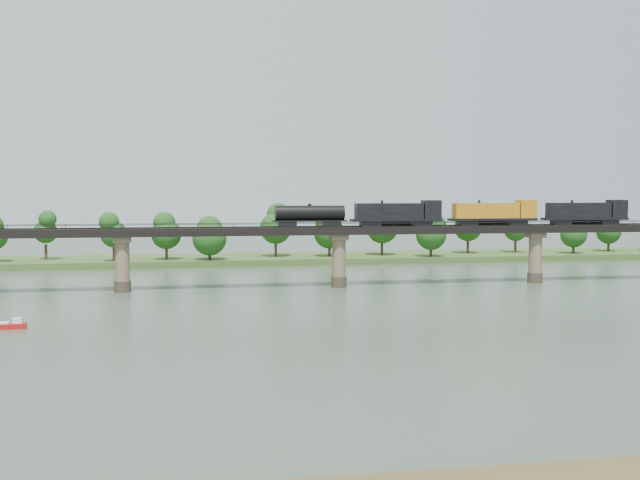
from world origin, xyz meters
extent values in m
plane|color=#374637|center=(0.00, 0.00, 0.00)|extent=(400.00, 400.00, 0.00)
cube|color=#345020|center=(0.00, 85.00, 0.80)|extent=(300.00, 24.00, 1.60)
cylinder|color=#473A2D|center=(-40.00, 30.00, 1.00)|extent=(3.00, 3.00, 2.00)
cylinder|color=#8B755B|center=(-40.00, 30.00, 5.50)|extent=(2.60, 2.60, 9.00)
cube|color=#8B755B|center=(-40.00, 30.00, 9.50)|extent=(3.20, 3.20, 1.00)
cylinder|color=#473A2D|center=(0.00, 30.00, 1.00)|extent=(3.00, 3.00, 2.00)
cylinder|color=#8B755B|center=(0.00, 30.00, 5.50)|extent=(2.60, 2.60, 9.00)
cube|color=#8B755B|center=(0.00, 30.00, 9.50)|extent=(3.20, 3.20, 1.00)
cylinder|color=#473A2D|center=(40.00, 30.00, 1.00)|extent=(3.00, 3.00, 2.00)
cylinder|color=#8B755B|center=(40.00, 30.00, 5.50)|extent=(2.60, 2.60, 9.00)
cube|color=#8B755B|center=(40.00, 30.00, 9.50)|extent=(3.20, 3.20, 1.00)
cube|color=black|center=(0.00, 30.00, 10.75)|extent=(220.00, 5.00, 1.50)
cube|color=black|center=(0.00, 29.25, 11.58)|extent=(220.00, 0.12, 0.16)
cube|color=black|center=(0.00, 30.75, 11.58)|extent=(220.00, 0.12, 0.16)
cube|color=black|center=(0.00, 27.60, 12.20)|extent=(220.00, 0.10, 0.10)
cube|color=black|center=(0.00, 32.40, 12.20)|extent=(220.00, 0.10, 0.10)
cube|color=black|center=(0.00, 27.60, 11.85)|extent=(0.08, 0.08, 0.70)
cube|color=black|center=(0.00, 32.40, 11.85)|extent=(0.08, 0.08, 0.70)
cylinder|color=#382619|center=(-60.94, 84.18, 3.46)|extent=(0.70, 0.70, 3.71)
sphere|color=#144112|center=(-60.94, 84.18, 8.41)|extent=(5.67, 5.67, 5.67)
sphere|color=#144112|center=(-60.94, 84.18, 11.50)|extent=(4.25, 4.25, 4.25)
cylinder|color=#382619|center=(-44.43, 76.31, 3.35)|extent=(0.70, 0.70, 3.51)
sphere|color=#144112|center=(-44.43, 76.31, 8.03)|extent=(6.31, 6.31, 6.31)
sphere|color=#144112|center=(-44.43, 76.31, 10.96)|extent=(4.73, 4.73, 4.73)
cylinder|color=#382619|center=(-32.24, 78.84, 3.27)|extent=(0.70, 0.70, 3.34)
sphere|color=#144112|center=(-32.24, 78.84, 7.73)|extent=(7.18, 7.18, 7.18)
sphere|color=#144112|center=(-32.24, 78.84, 10.52)|extent=(5.39, 5.39, 5.39)
cylinder|color=#382619|center=(-22.01, 76.15, 3.01)|extent=(0.70, 0.70, 2.83)
sphere|color=#144112|center=(-22.01, 76.15, 6.78)|extent=(8.26, 8.26, 8.26)
sphere|color=#144112|center=(-22.01, 76.15, 9.14)|extent=(6.19, 6.19, 6.19)
cylinder|color=#382619|center=(-5.04, 82.68, 3.58)|extent=(0.70, 0.70, 3.96)
sphere|color=#144112|center=(-5.04, 82.68, 8.87)|extent=(8.07, 8.07, 8.07)
sphere|color=#144112|center=(-5.04, 82.68, 12.17)|extent=(6.05, 6.05, 6.05)
cylinder|color=#382619|center=(8.52, 81.14, 3.23)|extent=(0.70, 0.70, 3.27)
sphere|color=#144112|center=(8.52, 81.14, 7.59)|extent=(8.03, 8.03, 8.03)
sphere|color=#144112|center=(8.52, 81.14, 10.31)|extent=(6.02, 6.02, 6.02)
cylinder|color=#382619|center=(22.65, 82.31, 3.56)|extent=(0.70, 0.70, 3.92)
sphere|color=#144112|center=(22.65, 82.31, 8.79)|extent=(8.29, 8.29, 8.29)
sphere|color=#144112|center=(22.65, 82.31, 12.05)|extent=(6.21, 6.21, 6.21)
cylinder|color=#382619|center=(33.59, 75.35, 3.11)|extent=(0.70, 0.70, 3.02)
sphere|color=#144112|center=(33.59, 75.35, 7.15)|extent=(7.74, 7.74, 7.74)
sphere|color=#144112|center=(33.59, 75.35, 9.67)|extent=(5.80, 5.80, 5.80)
cylinder|color=#382619|center=(46.81, 84.03, 3.50)|extent=(0.70, 0.70, 3.80)
sphere|color=#144112|center=(46.81, 84.03, 8.56)|extent=(7.47, 7.47, 7.47)
sphere|color=#144112|center=(46.81, 84.03, 11.73)|extent=(5.60, 5.60, 5.60)
cylinder|color=#382619|center=(60.48, 84.26, 3.29)|extent=(0.70, 0.70, 3.38)
sphere|color=#144112|center=(60.48, 84.26, 7.80)|extent=(6.23, 6.23, 6.23)
sphere|color=#144112|center=(60.48, 84.26, 10.62)|extent=(4.67, 4.67, 4.67)
cylinder|color=#382619|center=(74.35, 78.39, 2.99)|extent=(0.70, 0.70, 2.77)
sphere|color=#144112|center=(74.35, 78.39, 6.68)|extent=(7.04, 7.04, 7.04)
sphere|color=#144112|center=(74.35, 78.39, 8.99)|extent=(5.28, 5.28, 5.28)
cylinder|color=#382619|center=(87.62, 83.57, 3.07)|extent=(0.70, 0.70, 2.94)
sphere|color=#144112|center=(87.62, 83.57, 7.00)|extent=(6.73, 6.73, 6.73)
sphere|color=#144112|center=(87.62, 83.57, 9.45)|extent=(5.05, 5.05, 5.05)
cube|color=black|center=(55.68, 30.00, 12.01)|extent=(3.74, 2.25, 1.03)
cube|color=black|center=(45.38, 30.00, 12.01)|extent=(3.74, 2.25, 1.03)
cube|color=black|center=(50.53, 30.00, 12.67)|extent=(17.79, 2.81, 0.47)
cube|color=black|center=(49.12, 30.00, 14.40)|extent=(13.11, 2.53, 3.00)
cube|color=black|center=(57.55, 30.00, 14.68)|extent=(3.37, 2.81, 3.56)
cylinder|color=black|center=(50.53, 30.00, 12.16)|extent=(5.62, 1.31, 1.31)
cube|color=black|center=(36.02, 30.00, 12.01)|extent=(3.74, 2.25, 1.03)
cube|color=black|center=(25.72, 30.00, 12.01)|extent=(3.74, 2.25, 1.03)
cube|color=black|center=(30.87, 30.00, 12.67)|extent=(17.79, 2.81, 0.47)
cube|color=orange|center=(29.46, 30.00, 14.40)|extent=(13.11, 2.53, 3.00)
cube|color=orange|center=(37.89, 30.00, 14.68)|extent=(3.37, 2.81, 3.56)
cylinder|color=black|center=(30.87, 30.00, 12.16)|extent=(5.62, 1.31, 1.31)
cube|color=black|center=(16.36, 30.00, 12.01)|extent=(3.74, 2.25, 1.03)
cube|color=black|center=(6.06, 30.00, 12.01)|extent=(3.74, 2.25, 1.03)
cube|color=black|center=(11.21, 30.00, 12.67)|extent=(17.79, 2.81, 0.47)
cube|color=black|center=(9.81, 30.00, 14.40)|extent=(13.11, 2.53, 3.00)
cube|color=black|center=(18.23, 30.00, 14.68)|extent=(3.37, 2.81, 3.56)
cylinder|color=black|center=(11.21, 30.00, 12.16)|extent=(5.62, 1.31, 1.31)
cube|color=black|center=(-1.43, 30.00, 12.01)|extent=(3.28, 2.06, 1.03)
cube|color=black|center=(-9.85, 30.00, 12.01)|extent=(3.28, 2.06, 1.03)
cube|color=black|center=(-5.64, 30.00, 12.62)|extent=(14.04, 2.25, 0.28)
cylinder|color=black|center=(-5.64, 30.00, 14.12)|extent=(13.11, 2.81, 2.81)
cylinder|color=black|center=(-5.64, 30.00, 15.62)|extent=(0.66, 0.66, 0.47)
cube|color=#B21514|center=(-53.06, -6.98, 0.36)|extent=(5.25, 2.21, 0.72)
cube|color=white|center=(-51.63, -6.88, 1.08)|extent=(1.31, 1.31, 0.72)
camera|label=1|loc=(-31.81, -118.10, 18.25)|focal=45.00mm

